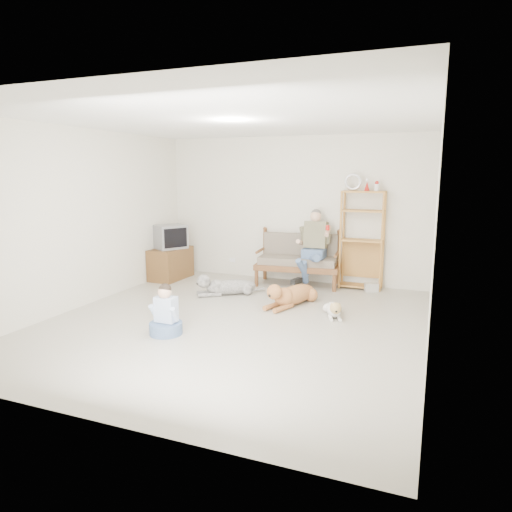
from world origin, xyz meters
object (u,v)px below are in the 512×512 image
at_px(tv_stand, 170,263).
at_px(golden_retriever, 291,295).
at_px(loveseat, 299,258).
at_px(etagere, 362,239).

distance_m(tv_stand, golden_retriever, 2.86).
xyz_separation_m(loveseat, tv_stand, (-2.45, -0.46, -0.19)).
bearing_deg(golden_retriever, etagere, 80.67).
bearing_deg(etagere, loveseat, -174.25).
bearing_deg(loveseat, golden_retriever, -84.55).
height_order(loveseat, tv_stand, loveseat).
distance_m(etagere, golden_retriever, 1.84).
bearing_deg(golden_retriever, tv_stand, -177.94).
bearing_deg(tv_stand, golden_retriever, -16.19).
distance_m(etagere, tv_stand, 3.65).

